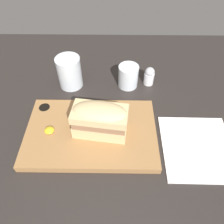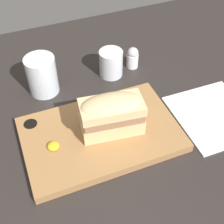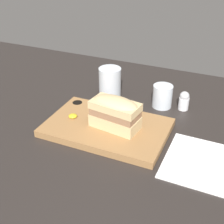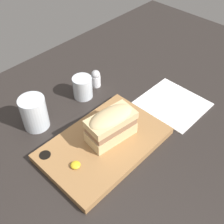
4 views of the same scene
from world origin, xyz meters
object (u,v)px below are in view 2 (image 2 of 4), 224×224
salt_shaker (133,57)px  wine_glass (111,64)px  napkin (214,115)px  sandwich (112,113)px  serving_board (100,134)px  water_glass (42,77)px

salt_shaker → wine_glass: bearing=-172.0°
wine_glass → napkin: bearing=-54.3°
sandwich → napkin: size_ratio=0.72×
sandwich → wine_glass: sandwich is taller
sandwich → salt_shaker: sandwich is taller
wine_glass → salt_shaker: size_ratio=1.18×
sandwich → napkin: 26.76cm
sandwich → salt_shaker: 26.71cm
serving_board → wine_glass: wine_glass is taller
salt_shaker → water_glass: bearing=-178.0°
sandwich → wine_glass: size_ratio=1.94×
water_glass → napkin: water_glass is taller
water_glass → wine_glass: water_glass is taller
sandwich → water_glass: (-10.91, 20.83, -2.69)cm
serving_board → water_glass: water_glass is taller
serving_board → wine_glass: bearing=62.5°
wine_glass → sandwich: bearing=-111.1°
sandwich → wine_glass: (8.00, 20.77, -3.81)cm
water_glass → napkin: size_ratio=0.51×
sandwich → salt_shaker: size_ratio=2.29×
water_glass → salt_shaker: water_glass is taller
water_glass → napkin: bearing=-33.9°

